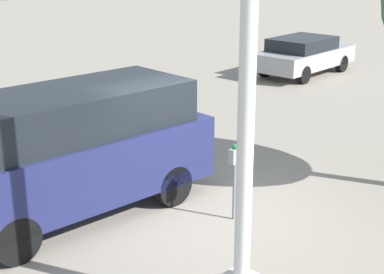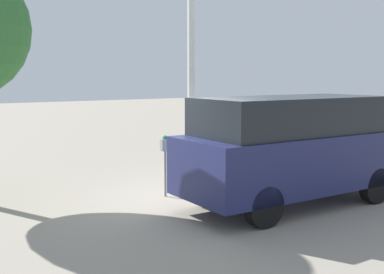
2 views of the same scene
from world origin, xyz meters
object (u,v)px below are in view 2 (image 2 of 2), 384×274
object	(u,v)px
fire_hydrant	(336,152)
parking_meter_far	(370,131)
parked_van	(293,147)
parking_meter_near	(165,152)
lamp_post	(191,104)

from	to	relation	value
fire_hydrant	parking_meter_far	bearing A→B (deg)	-18.22
parking_meter_far	parked_van	xyz separation A→B (m)	(-5.21, -1.97, 0.18)
parking_meter_near	parking_meter_far	bearing A→B (deg)	-1.40
parking_meter_far	fire_hydrant	bearing A→B (deg)	160.82
parking_meter_near	parked_van	world-z (taller)	parked_van
parked_van	fire_hydrant	size ratio (longest dim) A/B	6.06
parking_meter_near	parked_van	size ratio (longest dim) A/B	0.28
parked_van	fire_hydrant	world-z (taller)	parked_van
lamp_post	parked_van	world-z (taller)	lamp_post
parking_meter_near	parking_meter_far	distance (m)	7.01
parking_meter_near	fire_hydrant	bearing A→B (deg)	1.89
parking_meter_near	parked_van	bearing A→B (deg)	-49.28
parked_van	fire_hydrant	xyz separation A→B (m)	(4.15, 2.32, -0.80)
parked_van	parking_meter_near	bearing A→B (deg)	132.77
parking_meter_near	fire_hydrant	distance (m)	5.98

